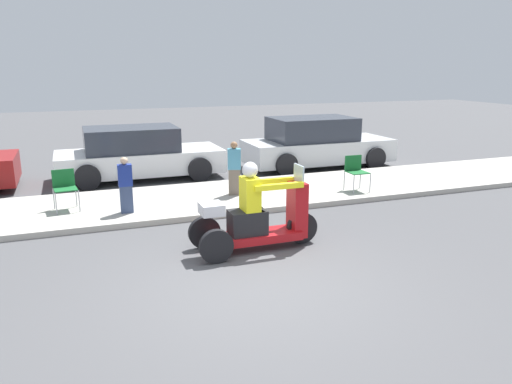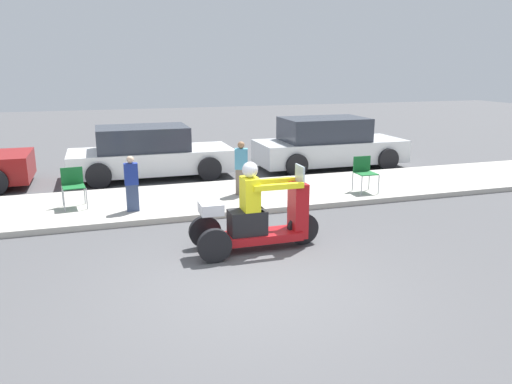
{
  "view_description": "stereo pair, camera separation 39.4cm",
  "coord_description": "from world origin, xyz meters",
  "px_view_note": "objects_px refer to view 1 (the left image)",
  "views": [
    {
      "loc": [
        -2.28,
        -6.09,
        3.03
      ],
      "look_at": [
        0.5,
        1.34,
        1.0
      ],
      "focal_mm": 35.0,
      "sensor_mm": 36.0,
      "label": 1
    },
    {
      "loc": [
        -1.9,
        -6.22,
        3.03
      ],
      "look_at": [
        0.5,
        1.34,
        1.0
      ],
      "focal_mm": 35.0,
      "sensor_mm": 36.0,
      "label": 2
    }
  ],
  "objects_px": {
    "motorcycle_trike": "(257,218)",
    "parked_car_lot_left": "(138,154)",
    "spectator_by_tree": "(126,186)",
    "spectator_near_curb": "(234,169)",
    "folding_chair_curbside": "(355,169)",
    "parked_car_lot_center": "(316,144)",
    "folding_chair_set_back": "(65,185)"
  },
  "relations": [
    {
      "from": "motorcycle_trike",
      "to": "parked_car_lot_left",
      "type": "bearing_deg",
      "value": 100.47
    },
    {
      "from": "spectator_by_tree",
      "to": "spectator_near_curb",
      "type": "bearing_deg",
      "value": 13.58
    },
    {
      "from": "spectator_by_tree",
      "to": "parked_car_lot_left",
      "type": "distance_m",
      "value": 3.69
    },
    {
      "from": "spectator_by_tree",
      "to": "parked_car_lot_left",
      "type": "height_order",
      "value": "parked_car_lot_left"
    },
    {
      "from": "folding_chair_curbside",
      "to": "parked_car_lot_left",
      "type": "bearing_deg",
      "value": 141.9
    },
    {
      "from": "spectator_by_tree",
      "to": "folding_chair_curbside",
      "type": "distance_m",
      "value": 5.31
    },
    {
      "from": "spectator_by_tree",
      "to": "folding_chair_curbside",
      "type": "relative_size",
      "value": 1.39
    },
    {
      "from": "spectator_by_tree",
      "to": "parked_car_lot_center",
      "type": "height_order",
      "value": "parked_car_lot_center"
    },
    {
      "from": "parked_car_lot_left",
      "to": "spectator_by_tree",
      "type": "bearing_deg",
      "value": -101.12
    },
    {
      "from": "motorcycle_trike",
      "to": "folding_chair_curbside",
      "type": "bearing_deg",
      "value": 36.66
    },
    {
      "from": "folding_chair_curbside",
      "to": "parked_car_lot_center",
      "type": "relative_size",
      "value": 0.18
    },
    {
      "from": "spectator_by_tree",
      "to": "folding_chair_set_back",
      "type": "relative_size",
      "value": 1.39
    },
    {
      "from": "folding_chair_set_back",
      "to": "parked_car_lot_left",
      "type": "bearing_deg",
      "value": 57.56
    },
    {
      "from": "folding_chair_curbside",
      "to": "folding_chair_set_back",
      "type": "bearing_deg",
      "value": 174.02
    },
    {
      "from": "spectator_near_curb",
      "to": "parked_car_lot_center",
      "type": "distance_m",
      "value": 4.47
    },
    {
      "from": "folding_chair_set_back",
      "to": "parked_car_lot_center",
      "type": "height_order",
      "value": "parked_car_lot_center"
    },
    {
      "from": "folding_chair_curbside",
      "to": "parked_car_lot_center",
      "type": "height_order",
      "value": "parked_car_lot_center"
    },
    {
      "from": "spectator_near_curb",
      "to": "folding_chair_curbside",
      "type": "height_order",
      "value": "spectator_near_curb"
    },
    {
      "from": "parked_car_lot_left",
      "to": "folding_chair_set_back",
      "type": "bearing_deg",
      "value": -122.44
    },
    {
      "from": "spectator_by_tree",
      "to": "parked_car_lot_center",
      "type": "bearing_deg",
      "value": 29.39
    },
    {
      "from": "folding_chair_set_back",
      "to": "parked_car_lot_left",
      "type": "relative_size",
      "value": 0.19
    },
    {
      "from": "parked_car_lot_center",
      "to": "folding_chair_set_back",
      "type": "bearing_deg",
      "value": -159.4
    },
    {
      "from": "folding_chair_curbside",
      "to": "parked_car_lot_center",
      "type": "distance_m",
      "value": 3.43
    },
    {
      "from": "motorcycle_trike",
      "to": "parked_car_lot_center",
      "type": "relative_size",
      "value": 0.49
    },
    {
      "from": "spectator_near_curb",
      "to": "parked_car_lot_left",
      "type": "relative_size",
      "value": 0.28
    },
    {
      "from": "spectator_by_tree",
      "to": "folding_chair_set_back",
      "type": "height_order",
      "value": "spectator_by_tree"
    },
    {
      "from": "motorcycle_trike",
      "to": "spectator_near_curb",
      "type": "height_order",
      "value": "motorcycle_trike"
    },
    {
      "from": "motorcycle_trike",
      "to": "parked_car_lot_center",
      "type": "bearing_deg",
      "value": 55.1
    },
    {
      "from": "parked_car_lot_left",
      "to": "folding_chair_curbside",
      "type": "bearing_deg",
      "value": -38.1
    },
    {
      "from": "spectator_by_tree",
      "to": "parked_car_lot_center",
      "type": "distance_m",
      "value": 6.88
    },
    {
      "from": "folding_chair_set_back",
      "to": "motorcycle_trike",
      "type": "bearing_deg",
      "value": -47.26
    },
    {
      "from": "spectator_near_curb",
      "to": "spectator_by_tree",
      "type": "height_order",
      "value": "spectator_near_curb"
    }
  ]
}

